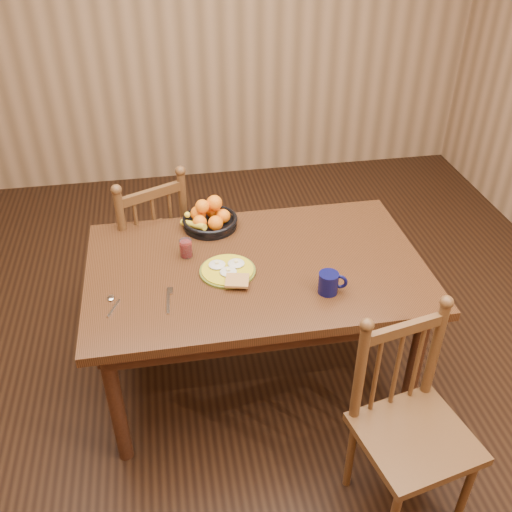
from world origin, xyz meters
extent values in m
cube|color=black|center=(0.00, 0.00, 0.00)|extent=(4.50, 5.00, 0.01)
cube|color=brown|center=(0.00, 2.50, 1.35)|extent=(4.50, 0.01, 2.70)
cube|color=black|center=(0.00, 0.00, 0.73)|extent=(1.60, 1.00, 0.04)
cube|color=black|center=(0.00, 0.42, 0.65)|extent=(1.40, 0.04, 0.10)
cube|color=black|center=(0.00, -0.42, 0.65)|extent=(1.40, 0.04, 0.10)
cube|color=black|center=(0.72, 0.00, 0.65)|extent=(0.04, 0.84, 0.10)
cube|color=black|center=(-0.72, 0.00, 0.65)|extent=(0.04, 0.84, 0.10)
cylinder|color=black|center=(-0.70, -0.40, 0.35)|extent=(0.07, 0.07, 0.70)
cylinder|color=black|center=(0.70, -0.40, 0.35)|extent=(0.07, 0.07, 0.70)
cylinder|color=black|center=(-0.70, 0.40, 0.35)|extent=(0.07, 0.07, 0.70)
cylinder|color=black|center=(0.70, 0.40, 0.35)|extent=(0.07, 0.07, 0.70)
cube|color=#482A15|center=(-0.55, 0.69, 0.45)|extent=(0.58, 0.57, 0.04)
cylinder|color=#482A15|center=(-0.46, 0.92, 0.22)|extent=(0.04, 0.04, 0.43)
cylinder|color=#482A15|center=(-0.79, 0.77, 0.22)|extent=(0.04, 0.04, 0.43)
cylinder|color=#482A15|center=(-0.31, 0.61, 0.22)|extent=(0.04, 0.04, 0.43)
cylinder|color=#482A15|center=(-0.64, 0.46, 0.22)|extent=(0.04, 0.04, 0.43)
cylinder|color=#482A15|center=(-0.30, 0.59, 0.72)|extent=(0.04, 0.04, 0.53)
cylinder|color=#482A15|center=(-0.63, 0.44, 0.72)|extent=(0.04, 0.04, 0.53)
cylinder|color=#482A15|center=(-0.47, 0.51, 0.67)|extent=(0.02, 0.02, 0.40)
cube|color=#482A15|center=(-0.47, 0.51, 0.90)|extent=(0.34, 0.18, 0.05)
cube|color=#482A15|center=(0.50, -0.86, 0.44)|extent=(0.50, 0.49, 0.04)
cylinder|color=#482A15|center=(0.70, -0.98, 0.21)|extent=(0.04, 0.04, 0.42)
cylinder|color=#482A15|center=(0.29, -0.73, 0.21)|extent=(0.04, 0.04, 0.42)
cylinder|color=#482A15|center=(0.63, -0.66, 0.21)|extent=(0.04, 0.04, 0.42)
cylinder|color=#482A15|center=(0.29, -0.71, 0.69)|extent=(0.04, 0.04, 0.51)
cylinder|color=#482A15|center=(0.63, -0.64, 0.69)|extent=(0.04, 0.04, 0.51)
cylinder|color=#482A15|center=(0.46, -0.67, 0.64)|extent=(0.02, 0.02, 0.39)
cube|color=#482A15|center=(0.46, -0.67, 0.87)|extent=(0.35, 0.10, 0.05)
cylinder|color=#59601E|center=(-0.14, -0.04, 0.76)|extent=(0.26, 0.26, 0.01)
cylinder|color=gold|center=(-0.14, -0.04, 0.76)|extent=(0.24, 0.24, 0.01)
ellipsoid|color=silver|center=(-0.19, 0.00, 0.77)|extent=(0.08, 0.08, 0.01)
cube|color=#F2E08C|center=(-0.19, 0.00, 0.79)|extent=(0.02, 0.02, 0.01)
ellipsoid|color=silver|center=(-0.10, -0.01, 0.77)|extent=(0.08, 0.08, 0.01)
cube|color=#F2E08C|center=(-0.10, -0.01, 0.79)|extent=(0.02, 0.02, 0.01)
ellipsoid|color=silver|center=(-0.14, -0.07, 0.77)|extent=(0.08, 0.08, 0.01)
cube|color=#F2E08C|center=(-0.14, -0.07, 0.79)|extent=(0.02, 0.02, 0.01)
cube|color=brown|center=(-0.11, -0.14, 0.78)|extent=(0.12, 0.12, 0.01)
cube|color=silver|center=(-0.43, -0.22, 0.75)|extent=(0.02, 0.15, 0.00)
cube|color=silver|center=(-0.42, -0.13, 0.75)|extent=(0.03, 0.05, 0.00)
cube|color=silver|center=(-0.66, -0.22, 0.75)|extent=(0.06, 0.11, 0.00)
ellipsoid|color=silver|center=(-0.68, -0.14, 0.76)|extent=(0.03, 0.04, 0.01)
cylinder|color=#090A33|center=(0.28, -0.26, 0.80)|extent=(0.09, 0.09, 0.10)
torus|color=#090A33|center=(0.33, -0.26, 0.80)|extent=(0.07, 0.04, 0.07)
cylinder|color=black|center=(0.28, -0.26, 0.85)|extent=(0.08, 0.08, 0.00)
cylinder|color=silver|center=(-0.32, 0.13, 0.80)|extent=(0.06, 0.06, 0.09)
cylinder|color=maroon|center=(-0.32, 0.13, 0.79)|extent=(0.05, 0.05, 0.07)
cylinder|color=black|center=(-0.18, 0.38, 0.76)|extent=(0.28, 0.28, 0.02)
torus|color=black|center=(-0.18, 0.38, 0.80)|extent=(0.29, 0.29, 0.02)
cylinder|color=black|center=(-0.18, 0.38, 0.75)|extent=(0.10, 0.10, 0.01)
sphere|color=orange|center=(-0.11, 0.38, 0.81)|extent=(0.07, 0.07, 0.07)
sphere|color=orange|center=(-0.16, 0.45, 0.81)|extent=(0.08, 0.08, 0.08)
sphere|color=orange|center=(-0.23, 0.42, 0.81)|extent=(0.08, 0.08, 0.08)
sphere|color=orange|center=(-0.23, 0.34, 0.81)|extent=(0.07, 0.07, 0.07)
sphere|color=orange|center=(-0.16, 0.31, 0.81)|extent=(0.08, 0.08, 0.08)
sphere|color=orange|center=(-0.15, 0.41, 0.87)|extent=(0.08, 0.08, 0.08)
sphere|color=orange|center=(-0.21, 0.39, 0.87)|extent=(0.07, 0.07, 0.07)
cylinder|color=yellow|center=(-0.27, 0.34, 0.80)|extent=(0.10, 0.17, 0.07)
camera|label=1|loc=(-0.38, -2.17, 2.34)|focal=40.00mm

